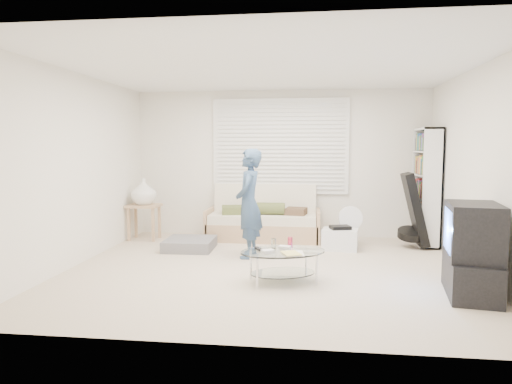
# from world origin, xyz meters

# --- Properties ---
(ground) EXTENTS (5.00, 5.00, 0.00)m
(ground) POSITION_xyz_m (0.00, 0.00, 0.00)
(ground) COLOR #B5A58D
(ground) RESTS_ON ground
(room_shell) EXTENTS (5.02, 4.52, 2.51)m
(room_shell) POSITION_xyz_m (0.00, 0.48, 1.63)
(room_shell) COLOR white
(room_shell) RESTS_ON ground
(window_blinds) EXTENTS (2.32, 0.08, 1.62)m
(window_blinds) POSITION_xyz_m (0.00, 2.20, 1.55)
(window_blinds) COLOR silver
(window_blinds) RESTS_ON ground
(futon_sofa) EXTENTS (1.87, 0.75, 0.91)m
(futon_sofa) POSITION_xyz_m (-0.25, 1.87, 0.30)
(futon_sofa) COLOR tan
(futon_sofa) RESTS_ON ground
(grey_floor_pillow) EXTENTS (0.73, 0.73, 0.16)m
(grey_floor_pillow) POSITION_xyz_m (-1.27, 0.98, 0.08)
(grey_floor_pillow) COLOR slate
(grey_floor_pillow) RESTS_ON ground
(side_table) EXTENTS (0.52, 0.42, 1.02)m
(side_table) POSITION_xyz_m (-2.22, 1.60, 0.76)
(side_table) COLOR tan
(side_table) RESTS_ON ground
(bookshelf) EXTENTS (0.29, 0.77, 1.83)m
(bookshelf) POSITION_xyz_m (2.32, 1.77, 0.92)
(bookshelf) COLOR white
(bookshelf) RESTS_ON ground
(guitar_case) EXTENTS (0.45, 0.42, 1.13)m
(guitar_case) POSITION_xyz_m (2.10, 1.49, 0.51)
(guitar_case) COLOR black
(guitar_case) RESTS_ON ground
(floor_fan) EXTENTS (0.39, 0.25, 0.63)m
(floor_fan) POSITION_xyz_m (1.15, 1.54, 0.37)
(floor_fan) COLOR white
(floor_fan) RESTS_ON ground
(storage_bin) EXTENTS (0.57, 0.43, 0.36)m
(storage_bin) POSITION_xyz_m (0.98, 1.23, 0.16)
(storage_bin) COLOR white
(storage_bin) RESTS_ON ground
(tv_unit) EXTENTS (0.60, 0.95, 0.97)m
(tv_unit) POSITION_xyz_m (2.20, -0.76, 0.47)
(tv_unit) COLOR black
(tv_unit) RESTS_ON ground
(coffee_table) EXTENTS (1.13, 0.90, 0.49)m
(coffee_table) POSITION_xyz_m (0.22, -0.52, 0.29)
(coffee_table) COLOR silver
(coffee_table) RESTS_ON ground
(standing_person) EXTENTS (0.38, 0.57, 1.52)m
(standing_person) POSITION_xyz_m (-0.32, 0.61, 0.76)
(standing_person) COLOR #30506B
(standing_person) RESTS_ON ground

